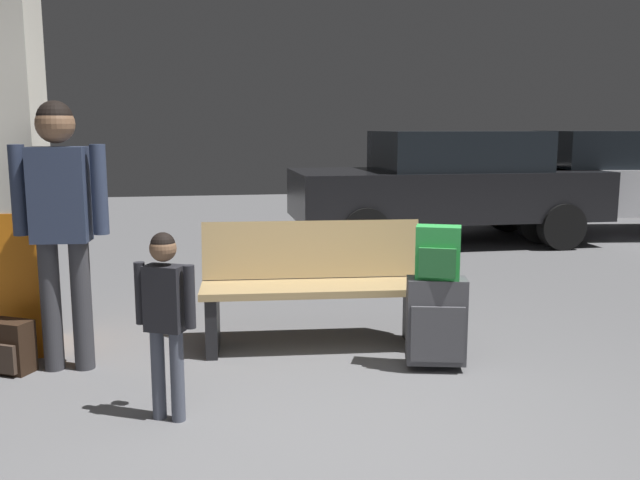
% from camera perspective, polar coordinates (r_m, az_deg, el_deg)
% --- Properties ---
extents(ground_plane, '(18.00, 18.00, 0.10)m').
position_cam_1_polar(ground_plane, '(7.14, -5.04, -3.67)').
color(ground_plane, slate).
extents(bench, '(1.64, 0.65, 0.89)m').
position_cam_1_polar(bench, '(4.89, -0.51, -3.83)').
color(bench, tan).
rests_on(bench, ground_plane).
extents(suitcase, '(0.42, 0.31, 0.60)m').
position_cam_1_polar(suitcase, '(4.51, 9.70, -6.72)').
color(suitcase, '#4C4C51').
rests_on(suitcase, ground_plane).
extents(backpack_bright, '(0.32, 0.27, 0.34)m').
position_cam_1_polar(backpack_bright, '(4.40, 9.85, -1.08)').
color(backpack_bright, green).
rests_on(backpack_bright, suitcase).
extents(child, '(0.32, 0.26, 1.03)m').
position_cam_1_polar(child, '(3.70, -12.84, -5.41)').
color(child, '#4C5160').
rests_on(child, ground_plane).
extents(adult, '(0.59, 0.24, 1.73)m').
position_cam_1_polar(adult, '(4.59, -20.91, 2.59)').
color(adult, '#38383D').
rests_on(adult, ground_plane).
extents(backpack_dark_floor, '(0.32, 0.29, 0.34)m').
position_cam_1_polar(backpack_dark_floor, '(4.86, -24.53, -8.17)').
color(backpack_dark_floor, black).
rests_on(backpack_dark_floor, ground_plane).
extents(parked_car_near, '(4.10, 1.80, 1.51)m').
position_cam_1_polar(parked_car_near, '(9.43, 10.63, 4.66)').
color(parked_car_near, black).
rests_on(parked_car_near, ground_plane).
extents(parked_car_side, '(4.29, 2.23, 1.51)m').
position_cam_1_polar(parked_car_side, '(10.90, 23.24, 4.68)').
color(parked_car_side, silver).
rests_on(parked_car_side, ground_plane).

